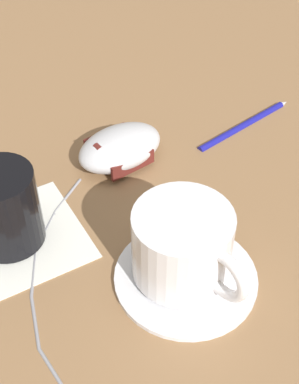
% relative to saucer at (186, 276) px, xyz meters
% --- Properties ---
extents(ground_plane, '(3.00, 3.00, 0.00)m').
position_rel_saucer_xyz_m(ground_plane, '(0.04, -0.09, -0.00)').
color(ground_plane, olive).
extents(saucer, '(0.13, 0.13, 0.01)m').
position_rel_saucer_xyz_m(saucer, '(0.00, 0.00, 0.00)').
color(saucer, white).
rests_on(saucer, ground).
extents(coffee_cup, '(0.09, 0.10, 0.07)m').
position_rel_saucer_xyz_m(coffee_cup, '(0.00, -0.00, 0.04)').
color(coffee_cup, white).
rests_on(coffee_cup, saucer).
extents(computer_mouse, '(0.12, 0.11, 0.04)m').
position_rel_saucer_xyz_m(computer_mouse, '(0.06, -0.17, 0.01)').
color(computer_mouse, silver).
rests_on(computer_mouse, ground).
extents(mouse_cable, '(0.05, 0.25, 0.00)m').
position_rel_saucer_xyz_m(mouse_cable, '(0.13, -0.01, -0.00)').
color(mouse_cable, gray).
rests_on(mouse_cable, ground).
extents(napkin_under_glass, '(0.16, 0.16, 0.00)m').
position_rel_saucer_xyz_m(napkin_under_glass, '(0.16, -0.06, -0.00)').
color(napkin_under_glass, silver).
rests_on(napkin_under_glass, ground).
extents(drinking_glass, '(0.07, 0.07, 0.08)m').
position_rel_saucer_xyz_m(drinking_glass, '(0.17, -0.06, 0.04)').
color(drinking_glass, black).
rests_on(drinking_glass, napkin_under_glass).
extents(pen, '(0.13, 0.10, 0.01)m').
position_rel_saucer_xyz_m(pen, '(-0.10, -0.23, -0.00)').
color(pen, navy).
rests_on(pen, ground).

